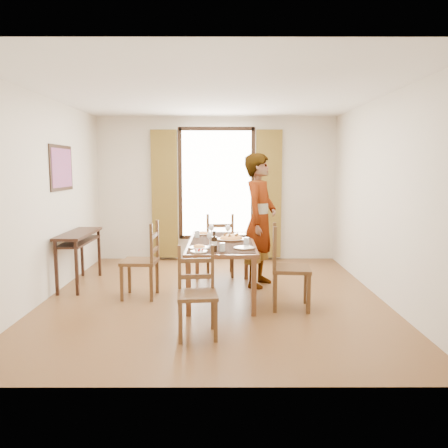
{
  "coord_description": "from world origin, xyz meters",
  "views": [
    {
      "loc": [
        0.13,
        -5.81,
        1.76
      ],
      "look_at": [
        0.14,
        0.02,
        1.0
      ],
      "focal_mm": 35.0,
      "sensor_mm": 36.0,
      "label": 1
    }
  ],
  "objects_px": {
    "dining_table": "(221,246)",
    "pasta_platter": "(231,237)",
    "console_table": "(79,240)",
    "man": "(260,220)"
  },
  "relations": [
    {
      "from": "console_table",
      "to": "pasta_platter",
      "type": "bearing_deg",
      "value": -11.15
    },
    {
      "from": "dining_table",
      "to": "pasta_platter",
      "type": "xyz_separation_m",
      "value": [
        0.13,
        0.08,
        0.12
      ]
    },
    {
      "from": "console_table",
      "to": "man",
      "type": "relative_size",
      "value": 0.61
    },
    {
      "from": "dining_table",
      "to": "pasta_platter",
      "type": "bearing_deg",
      "value": 30.07
    },
    {
      "from": "man",
      "to": "pasta_platter",
      "type": "relative_size",
      "value": 4.91
    },
    {
      "from": "console_table",
      "to": "dining_table",
      "type": "relative_size",
      "value": 0.65
    },
    {
      "from": "pasta_platter",
      "to": "man",
      "type": "bearing_deg",
      "value": 44.72
    },
    {
      "from": "dining_table",
      "to": "pasta_platter",
      "type": "relative_size",
      "value": 4.63
    },
    {
      "from": "man",
      "to": "pasta_platter",
      "type": "xyz_separation_m",
      "value": [
        -0.43,
        -0.43,
        -0.18
      ]
    },
    {
      "from": "man",
      "to": "pasta_platter",
      "type": "distance_m",
      "value": 0.64
    }
  ]
}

